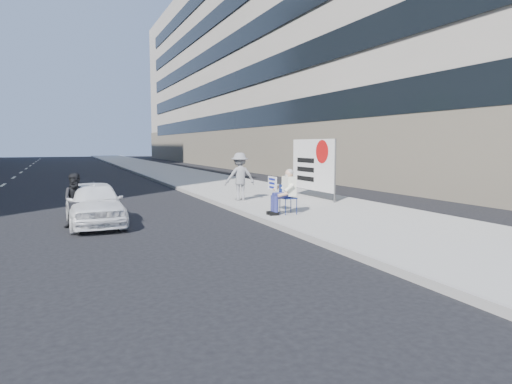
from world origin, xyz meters
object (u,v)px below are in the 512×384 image
seated_protester (284,189)px  jogger (240,177)px  protest_banner (313,165)px  white_sedan_near (94,203)px  motorcycle (77,203)px

seated_protester → jogger: 3.59m
seated_protester → jogger: bearing=89.8°
jogger → protest_banner: 2.82m
jogger → protest_banner: bearing=175.3°
jogger → protest_banner: (2.76, -0.41, 0.39)m
jogger → white_sedan_near: size_ratio=0.49×
seated_protester → white_sedan_near: bearing=167.2°
seated_protester → jogger: (0.01, 3.59, 0.13)m
seated_protester → white_sedan_near: (-5.11, 1.16, -0.28)m
motorcycle → seated_protester: bearing=-2.4°
motorcycle → white_sedan_near: bearing=34.5°
seated_protester → white_sedan_near: seated_protester is taller
white_sedan_near → motorcycle: 0.51m
jogger → white_sedan_near: 5.68m
seated_protester → protest_banner: 4.25m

